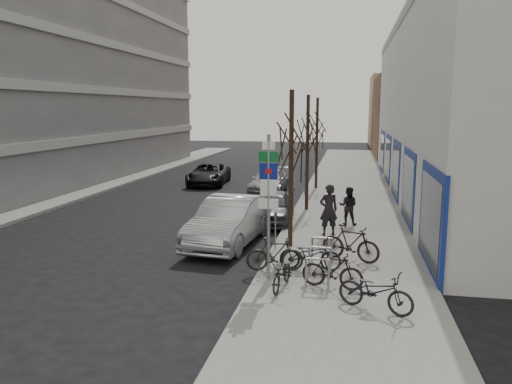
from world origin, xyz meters
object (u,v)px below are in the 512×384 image
at_px(meter_mid, 294,198).
at_px(bike_far_curb, 376,287).
at_px(highway_sign_pole, 269,198).
at_px(bike_mid_curb, 310,252).
at_px(lane_car, 209,174).
at_px(pedestrian_near, 329,210).
at_px(bike_mid_inner, 275,254).
at_px(tree_near, 291,132).
at_px(pedestrian_far, 348,206).
at_px(tree_mid, 308,125).
at_px(parked_car_back, 269,182).
at_px(meter_back, 305,181).
at_px(bike_rack, 320,258).
at_px(tree_far, 317,122).
at_px(parked_car_mid, 273,207).
at_px(meter_front, 275,227).
at_px(bike_near_right, 332,270).
at_px(bike_far_inner, 351,243).
at_px(bike_near_left, 282,271).
at_px(parked_car_front, 229,221).

height_order(meter_mid, bike_far_curb, meter_mid).
xyz_separation_m(highway_sign_pole, bike_far_curb, (2.85, -1.74, -1.74)).
height_order(bike_mid_curb, lane_car, lane_car).
bearing_deg(pedestrian_near, highway_sign_pole, 54.74).
height_order(bike_mid_curb, bike_mid_inner, bike_mid_curb).
bearing_deg(meter_mid, lane_car, 125.78).
height_order(tree_near, meter_mid, tree_near).
height_order(lane_car, pedestrian_far, pedestrian_far).
xyz_separation_m(tree_mid, parked_car_back, (-2.63, 5.04, -3.43)).
bearing_deg(bike_far_curb, pedestrian_near, 35.68).
height_order(tree_mid, bike_mid_curb, tree_mid).
distance_m(meter_back, pedestrian_near, 8.93).
bearing_deg(lane_car, highway_sign_pole, -74.03).
bearing_deg(tree_near, bike_rack, -67.52).
height_order(bike_mid_inner, pedestrian_near, pedestrian_near).
xyz_separation_m(tree_near, tree_far, (0.00, 13.00, 0.00)).
bearing_deg(parked_car_mid, tree_mid, 58.34).
xyz_separation_m(meter_front, parked_car_back, (-2.18, 12.04, -0.24)).
bearing_deg(meter_mid, bike_near_right, -77.11).
height_order(tree_mid, meter_mid, tree_mid).
distance_m(tree_far, bike_mid_curb, 15.93).
xyz_separation_m(highway_sign_pole, bike_mid_inner, (0.08, 0.72, -1.79)).
bearing_deg(tree_far, tree_near, -90.00).
distance_m(bike_far_inner, pedestrian_far, 5.01).
bearing_deg(tree_near, bike_near_left, -86.03).
distance_m(bike_far_curb, lane_car, 21.59).
xyz_separation_m(bike_rack, bike_near_right, (0.40, -1.04, 0.00)).
bearing_deg(tree_near, lane_car, 116.41).
distance_m(parked_car_front, pedestrian_near, 3.78).
height_order(tree_near, bike_near_right, tree_near).
relative_size(bike_rack, bike_far_curb, 1.21).
xyz_separation_m(meter_back, bike_far_curb, (3.10, -15.75, -0.20)).
relative_size(bike_far_curb, parked_car_mid, 0.47).
distance_m(bike_rack, bike_far_curb, 2.76).
relative_size(bike_near_right, pedestrian_near, 0.86).
relative_size(parked_car_back, lane_car, 0.94).
bearing_deg(meter_mid, parked_car_back, 108.44).
bearing_deg(bike_near_left, pedestrian_far, 85.87).
bearing_deg(bike_far_curb, meter_back, 35.33).
height_order(highway_sign_pole, meter_front, highway_sign_pole).
relative_size(meter_front, lane_car, 0.26).
height_order(meter_front, pedestrian_near, pedestrian_near).
bearing_deg(bike_far_curb, pedestrian_far, 28.70).
relative_size(tree_near, meter_mid, 4.33).
distance_m(highway_sign_pole, meter_front, 3.39).
relative_size(meter_mid, bike_mid_inner, 0.75).
relative_size(bike_near_right, parked_car_back, 0.36).
distance_m(tree_near, bike_near_left, 5.45).
bearing_deg(bike_rack, meter_mid, 101.80).
distance_m(tree_far, lane_car, 7.85).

